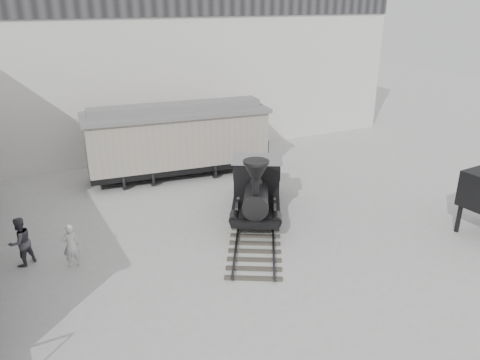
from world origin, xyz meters
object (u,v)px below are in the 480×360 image
locomotive (257,191)px  visitor_a (71,245)px  visitor_b (20,242)px  boxcar (177,138)px

locomotive → visitor_a: bearing=-145.3°
visitor_b → locomotive: bearing=146.2°
locomotive → visitor_a: locomotive is taller
boxcar → visitor_a: 9.73m
boxcar → visitor_a: size_ratio=6.01×
boxcar → visitor_b: size_ratio=5.37×
visitor_a → visitor_b: (-1.59, 0.87, 0.10)m
locomotive → visitor_b: 9.40m
locomotive → visitor_a: size_ratio=5.46×
locomotive → visitor_b: size_ratio=4.88×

